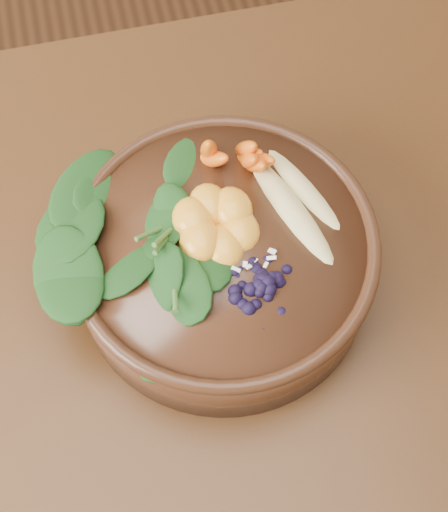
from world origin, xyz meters
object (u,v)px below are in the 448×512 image
Objects in this scene: banana_halves at (298,191)px; dining_table at (68,378)px; kale_heap at (148,202)px; blueberry_pile at (262,281)px; carrot_cluster at (229,133)px; mandarin_cluster at (216,217)px; stoneware_bowl at (224,260)px.

dining_table is at bearing 177.07° from banana_halves.
kale_heap is 1.42× the size of blueberry_pile.
carrot_cluster is at bearing 113.06° from banana_halves.
banana_halves is 1.84× the size of mandarin_cluster.
carrot_cluster is at bearing 74.08° from stoneware_bowl.
mandarin_cluster is (-0.09, -0.01, 0.00)m from banana_halves.
kale_heap is 0.16m from banana_halves.
carrot_cluster is 0.60× the size of blueberry_pile.
stoneware_bowl is 3.15× the size of mandarin_cluster.
mandarin_cluster is (0.06, -0.03, -0.01)m from kale_heap.
carrot_cluster is 0.09m from banana_halves.
banana_halves is at bearing -5.77° from kale_heap.
mandarin_cluster is at bearing 101.43° from stoneware_bowl.
dining_table is 0.31m from blueberry_pile.
kale_heap is 0.07m from mandarin_cluster.
banana_halves is at bearing 56.26° from blueberry_pile.
carrot_cluster is at bearing 67.97° from mandarin_cluster.
carrot_cluster is at bearing 32.04° from dining_table.
mandarin_cluster is (-0.00, 0.02, 0.06)m from stoneware_bowl.
banana_halves is (0.06, -0.07, -0.03)m from carrot_cluster.
dining_table is 4.92× the size of stoneware_bowl.
carrot_cluster is (0.10, 0.05, 0.02)m from kale_heap.
mandarin_cluster reaches higher than banana_halves.
mandarin_cluster reaches higher than dining_table.
kale_heap is 2.07× the size of mandarin_cluster.
carrot_cluster is at bearing 88.22° from blueberry_pile.
stoneware_bowl is 3.62× the size of carrot_cluster.
stoneware_bowl is at bearing -177.26° from banana_halves.
banana_halves is 1.26× the size of blueberry_pile.
dining_table is 0.29m from mandarin_cluster.
stoneware_bowl is at bearing -35.36° from kale_heap.
carrot_cluster reaches higher than mandarin_cluster.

